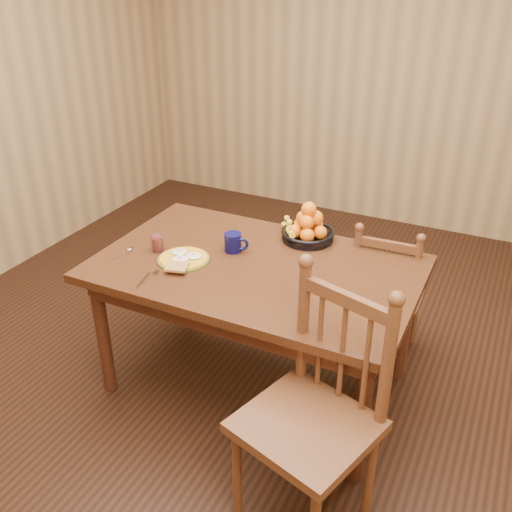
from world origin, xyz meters
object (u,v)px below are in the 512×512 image
at_px(chair_far, 386,293).
at_px(coffee_mug, 234,242).
at_px(fruit_bowl, 307,228).
at_px(dining_table, 256,279).
at_px(breakfast_plate, 183,259).
at_px(chair_near, 314,416).

distance_m(chair_far, coffee_mug, 0.95).
relative_size(coffee_mug, fruit_bowl, 0.41).
xyz_separation_m(dining_table, chair_far, (0.55, 0.56, -0.25)).
height_order(dining_table, fruit_bowl, fruit_bowl).
distance_m(dining_table, breakfast_plate, 0.38).
height_order(dining_table, breakfast_plate, breakfast_plate).
relative_size(dining_table, chair_far, 1.86).
bearing_deg(coffee_mug, fruit_bowl, 45.84).
distance_m(dining_table, chair_far, 0.83).
height_order(chair_near, breakfast_plate, chair_near).
bearing_deg(coffee_mug, breakfast_plate, -130.40).
distance_m(chair_far, chair_near, 1.20).
xyz_separation_m(dining_table, chair_near, (0.56, -0.63, -0.14)).
xyz_separation_m(chair_near, coffee_mug, (-0.73, 0.72, 0.28)).
height_order(chair_far, chair_near, chair_near).
xyz_separation_m(chair_far, coffee_mug, (-0.72, -0.48, 0.38)).
distance_m(dining_table, chair_near, 0.86).
height_order(breakfast_plate, fruit_bowl, fruit_bowl).
xyz_separation_m(chair_far, breakfast_plate, (-0.90, -0.69, 0.34)).
relative_size(dining_table, breakfast_plate, 5.34).
bearing_deg(dining_table, fruit_bowl, 72.32).
height_order(coffee_mug, fruit_bowl, fruit_bowl).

